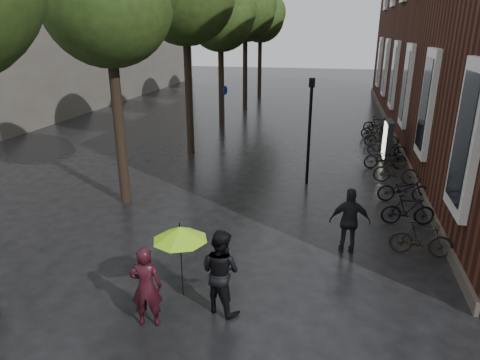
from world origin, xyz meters
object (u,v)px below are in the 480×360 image
(parked_bicycles, at_px, (390,159))
(person_black, at_px, (221,271))
(lamp_post, at_px, (310,121))
(person_burgundy, at_px, (146,287))
(ad_lightbox, at_px, (387,141))
(pedestrian_walking, at_px, (350,221))

(parked_bicycles, bearing_deg, person_black, -112.24)
(parked_bicycles, distance_m, lamp_post, 4.33)
(person_black, height_order, parked_bicycles, person_black)
(person_burgundy, relative_size, ad_lightbox, 0.93)
(person_black, distance_m, lamp_post, 8.16)
(ad_lightbox, bearing_deg, lamp_post, -131.73)
(parked_bicycles, bearing_deg, lamp_post, -142.75)
(pedestrian_walking, xyz_separation_m, ad_lightbox, (1.67, 8.44, 0.04))
(pedestrian_walking, relative_size, parked_bicycles, 0.12)
(person_black, bearing_deg, pedestrian_walking, -107.45)
(pedestrian_walking, bearing_deg, ad_lightbox, -105.45)
(person_burgundy, distance_m, pedestrian_walking, 5.32)
(person_black, bearing_deg, lamp_post, -75.58)
(parked_bicycles, xyz_separation_m, lamp_post, (-3.11, -2.37, 1.86))
(ad_lightbox, relative_size, lamp_post, 0.47)
(pedestrian_walking, height_order, parked_bicycles, pedestrian_walking)
(person_burgundy, relative_size, person_black, 0.93)
(lamp_post, bearing_deg, pedestrian_walking, -74.09)
(ad_lightbox, bearing_deg, person_burgundy, -114.45)
(parked_bicycles, bearing_deg, person_burgundy, -116.30)
(parked_bicycles, relative_size, ad_lightbox, 8.08)
(person_black, distance_m, pedestrian_walking, 3.93)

